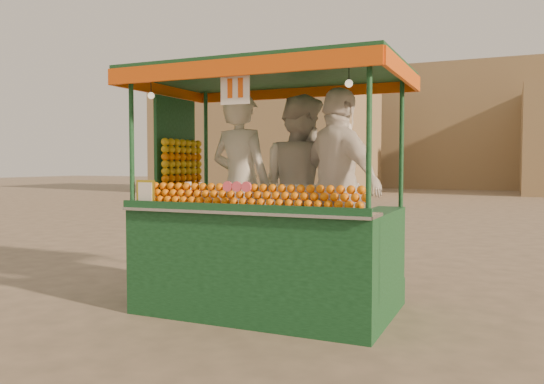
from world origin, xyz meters
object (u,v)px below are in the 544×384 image
at_px(juice_cart, 259,233).
at_px(vendor_middle, 301,187).
at_px(vendor_right, 339,189).
at_px(vendor_left, 241,185).

bearing_deg(juice_cart, vendor_middle, 57.76).
distance_m(juice_cart, vendor_right, 0.88).
bearing_deg(vendor_middle, vendor_right, 171.05).
xyz_separation_m(vendor_left, vendor_middle, (0.57, 0.21, -0.02)).
relative_size(juice_cart, vendor_middle, 1.40).
height_order(vendor_left, vendor_middle, vendor_left).
bearing_deg(vendor_left, juice_cart, 155.36).
height_order(vendor_left, vendor_right, vendor_left).
distance_m(vendor_middle, vendor_right, 0.59).
height_order(juice_cart, vendor_middle, juice_cart).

